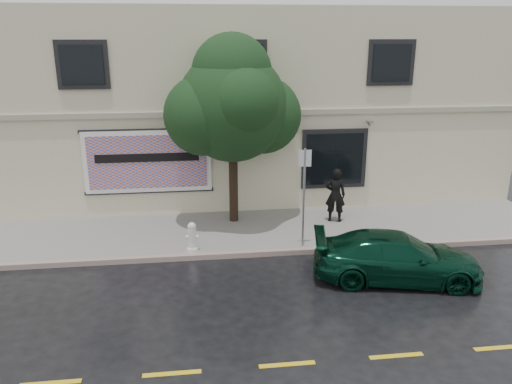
{
  "coord_description": "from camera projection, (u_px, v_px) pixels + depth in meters",
  "views": [
    {
      "loc": [
        -1.6,
        -11.54,
        6.09
      ],
      "look_at": [
        0.1,
        2.2,
        1.71
      ],
      "focal_mm": 35.0,
      "sensor_mm": 36.0,
      "label": 1
    }
  ],
  "objects": [
    {
      "name": "car",
      "position": [
        397.0,
        257.0,
        12.83
      ],
      "size": [
        4.54,
        2.68,
        1.24
      ],
      "primitive_type": "imported",
      "rotation": [
        0.0,
        0.0,
        1.37
      ],
      "color": "#072F1F",
      "rests_on": "ground"
    },
    {
      "name": "curb",
      "position": [
        256.0,
        254.0,
        14.34
      ],
      "size": [
        20.0,
        0.18,
        0.16
      ],
      "primitive_type": "cube",
      "color": "gray",
      "rests_on": "ground"
    },
    {
      "name": "sign_pole",
      "position": [
        304.0,
        190.0,
        14.15
      ],
      "size": [
        0.36,
        0.06,
        2.94
      ],
      "rotation": [
        0.0,
        0.0,
        -0.05
      ],
      "color": "#96989E",
      "rests_on": "sidewalk"
    },
    {
      "name": "street_tree",
      "position": [
        232.0,
        107.0,
        15.58
      ],
      "size": [
        3.46,
        3.46,
        5.52
      ],
      "color": "black",
      "rests_on": "sidewalk"
    },
    {
      "name": "ground",
      "position": [
        263.0,
        280.0,
        12.94
      ],
      "size": [
        90.0,
        90.0,
        0.0
      ],
      "primitive_type": "plane",
      "color": "black",
      "rests_on": "ground"
    },
    {
      "name": "pedestrian",
      "position": [
        335.0,
        195.0,
        16.4
      ],
      "size": [
        0.75,
        0.6,
        1.81
      ],
      "primitive_type": "imported",
      "rotation": [
        0.0,
        0.0,
        2.86
      ],
      "color": "black",
      "rests_on": "sidewalk"
    },
    {
      "name": "fire_hydrant",
      "position": [
        192.0,
        237.0,
        14.27
      ],
      "size": [
        0.35,
        0.33,
        0.86
      ],
      "rotation": [
        0.0,
        0.0,
        -0.09
      ],
      "color": "silver",
      "rests_on": "sidewalk"
    },
    {
      "name": "sidewalk",
      "position": [
        249.0,
        231.0,
        16.0
      ],
      "size": [
        20.0,
        3.5,
        0.15
      ],
      "primitive_type": "cube",
      "color": "gray",
      "rests_on": "ground"
    },
    {
      "name": "billboard",
      "position": [
        148.0,
        162.0,
        16.6
      ],
      "size": [
        4.3,
        0.16,
        2.2
      ],
      "color": "white",
      "rests_on": "ground"
    },
    {
      "name": "road_marking",
      "position": [
        287.0,
        364.0,
        9.63
      ],
      "size": [
        19.0,
        0.12,
        0.01
      ],
      "primitive_type": "cube",
      "color": "gold",
      "rests_on": "ground"
    },
    {
      "name": "building",
      "position": [
        233.0,
        101.0,
        20.4
      ],
      "size": [
        20.0,
        8.12,
        7.0
      ],
      "color": "beige",
      "rests_on": "ground"
    },
    {
      "name": "umbrella",
      "position": [
        337.0,
        157.0,
        16.01
      ],
      "size": [
        1.36,
        1.36,
        0.77
      ],
      "primitive_type": "imported",
      "rotation": [
        0.0,
        0.0,
        0.41
      ],
      "color": "black",
      "rests_on": "pedestrian"
    }
  ]
}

